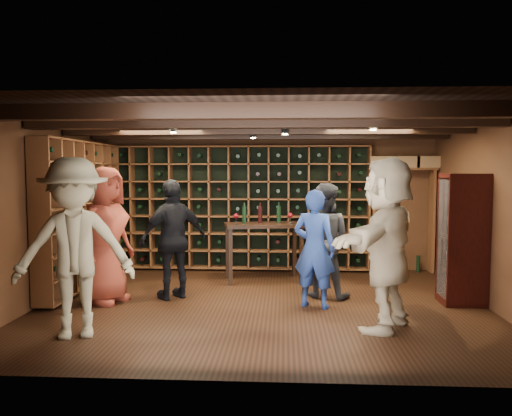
# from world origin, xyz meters

# --- Properties ---
(ground) EXTENTS (6.00, 6.00, 0.00)m
(ground) POSITION_xyz_m (0.00, 0.00, 0.00)
(ground) COLOR black
(ground) RESTS_ON ground
(room_shell) EXTENTS (6.00, 6.00, 6.00)m
(room_shell) POSITION_xyz_m (0.00, 0.05, 2.42)
(room_shell) COLOR #502F1B
(room_shell) RESTS_ON ground
(wine_rack_back) EXTENTS (4.65, 0.30, 2.20)m
(wine_rack_back) POSITION_xyz_m (-0.52, 2.33, 1.15)
(wine_rack_back) COLOR brown
(wine_rack_back) RESTS_ON ground
(wine_rack_left) EXTENTS (0.30, 2.65, 2.20)m
(wine_rack_left) POSITION_xyz_m (-2.83, 0.82, 1.15)
(wine_rack_left) COLOR brown
(wine_rack_left) RESTS_ON ground
(crate_shelf) EXTENTS (1.20, 0.32, 2.07)m
(crate_shelf) POSITION_xyz_m (2.41, 2.32, 1.57)
(crate_shelf) COLOR brown
(crate_shelf) RESTS_ON ground
(display_cabinet) EXTENTS (0.55, 0.50, 1.75)m
(display_cabinet) POSITION_xyz_m (2.71, 0.20, 0.86)
(display_cabinet) COLOR black
(display_cabinet) RESTS_ON ground
(man_blue_shirt) EXTENTS (0.67, 0.56, 1.57)m
(man_blue_shirt) POSITION_xyz_m (0.70, -0.09, 0.79)
(man_blue_shirt) COLOR navy
(man_blue_shirt) RESTS_ON ground
(man_grey_suit) EXTENTS (0.95, 0.84, 1.64)m
(man_grey_suit) POSITION_xyz_m (0.86, 0.48, 0.82)
(man_grey_suit) COLOR black
(man_grey_suit) RESTS_ON ground
(guest_red_floral) EXTENTS (0.86, 1.06, 1.87)m
(guest_red_floral) POSITION_xyz_m (-2.16, -0.00, 0.94)
(guest_red_floral) COLOR maroon
(guest_red_floral) RESTS_ON ground
(guest_woman_black) EXTENTS (1.04, 0.94, 1.70)m
(guest_woman_black) POSITION_xyz_m (-1.27, 0.26, 0.85)
(guest_woman_black) COLOR black
(guest_woman_black) RESTS_ON ground
(guest_khaki) EXTENTS (1.43, 1.07, 1.96)m
(guest_khaki) POSITION_xyz_m (-1.99, -1.43, 0.98)
(guest_khaki) COLOR gray
(guest_khaki) RESTS_ON ground
(guest_beige) EXTENTS (1.45, 1.87, 1.98)m
(guest_beige) POSITION_xyz_m (1.47, -0.94, 0.99)
(guest_beige) COLOR tan
(guest_beige) RESTS_ON ground
(tasting_table) EXTENTS (1.36, 0.87, 1.23)m
(tasting_table) POSITION_xyz_m (-0.05, 1.49, 0.83)
(tasting_table) COLOR black
(tasting_table) RESTS_ON ground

